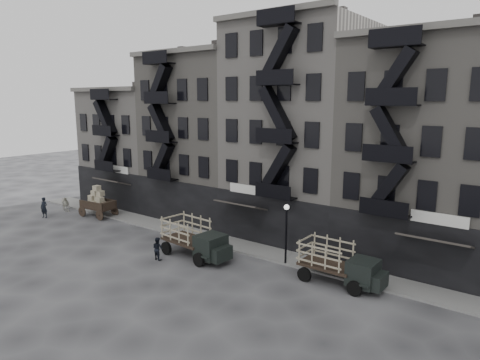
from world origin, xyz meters
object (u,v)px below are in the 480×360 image
Objects in this scene: wagon at (97,199)px; pedestrian_mid at (158,248)px; stake_truck_east at (339,261)px; stake_truck_west at (195,236)px; pedestrian_west at (44,208)px; horse at (64,203)px.

wagon reaches higher than pedestrian_mid.
stake_truck_west is at bearing -168.19° from stake_truck_east.
wagon is at bearing 23.33° from pedestrian_west.
stake_truck_east is 3.26× the size of pedestrian_mid.
stake_truck_east is at bearing -158.88° from pedestrian_mid.
stake_truck_east is 2.66× the size of pedestrian_west.
stake_truck_west reaches higher than pedestrian_mid.
stake_truck_west is at bearing -13.56° from wagon.
wagon is at bearing 179.89° from stake_truck_east.
pedestrian_west is at bearing -173.20° from stake_truck_east.
pedestrian_west is (-18.69, -1.06, -0.60)m from stake_truck_west.
stake_truck_west is 1.08× the size of stake_truck_east.
stake_truck_east is at bearing -14.25° from pedestrian_west.
stake_truck_east is (25.27, -0.39, -0.20)m from wagon.
wagon reaches higher than horse.
pedestrian_west is 16.95m from pedestrian_mid.
horse is 0.36× the size of stake_truck_east.
horse is 4.57m from wagon.
pedestrian_mid is (13.32, -4.32, -0.90)m from wagon.
pedestrian_west is at bearing -148.44° from horse.
wagon is (4.38, 0.94, 0.91)m from horse.
wagon is 14.03m from pedestrian_mid.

